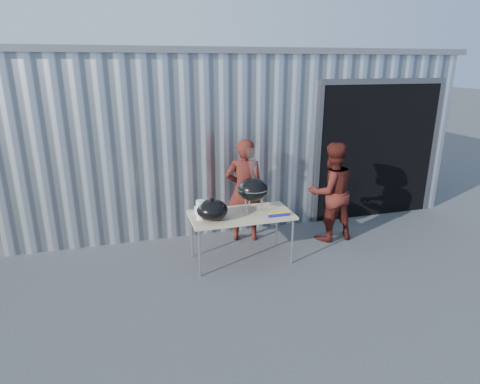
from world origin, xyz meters
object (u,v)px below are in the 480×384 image
object	(u,v)px
person_cook	(244,191)
person_bystander	(331,192)
kettle_grill	(253,184)
folding_table	(241,216)

from	to	relation	value
person_cook	person_bystander	bearing A→B (deg)	178.53
kettle_grill	person_bystander	xyz separation A→B (m)	(1.46, 0.30, -0.34)
kettle_grill	person_bystander	size ratio (longest dim) A/B	0.57
person_bystander	kettle_grill	bearing A→B (deg)	10.10
kettle_grill	person_cook	size ratio (longest dim) A/B	0.55
folding_table	kettle_grill	world-z (taller)	kettle_grill
folding_table	kettle_grill	size ratio (longest dim) A/B	1.59
kettle_grill	person_cook	bearing A→B (deg)	83.36
person_cook	kettle_grill	bearing A→B (deg)	97.14
folding_table	person_cook	size ratio (longest dim) A/B	0.87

